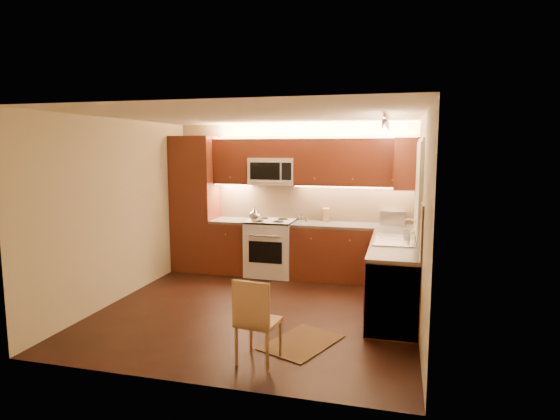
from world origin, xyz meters
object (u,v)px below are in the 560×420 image
(soap_bottle, at_px, (407,231))
(sink, at_px, (395,235))
(microwave, at_px, (273,171))
(dining_chair, at_px, (259,320))
(kettle, at_px, (255,214))
(knife_block, at_px, (326,215))
(stove, at_px, (271,247))
(toaster_oven, at_px, (393,218))

(soap_bottle, bearing_deg, sink, -115.83)
(microwave, height_order, soap_bottle, microwave)
(microwave, height_order, dining_chair, microwave)
(microwave, distance_m, sink, 2.48)
(sink, bearing_deg, microwave, 147.79)
(kettle, height_order, knife_block, kettle)
(soap_bottle, relative_size, dining_chair, 0.20)
(kettle, bearing_deg, stove, 32.01)
(stove, bearing_deg, sink, -29.36)
(stove, relative_size, toaster_oven, 2.44)
(knife_block, bearing_deg, dining_chair, -103.81)
(toaster_oven, bearing_deg, stove, -171.58)
(soap_bottle, xyz_separation_m, dining_chair, (-1.41, -2.21, -0.55))
(dining_chair, bearing_deg, sink, 65.02)
(kettle, bearing_deg, knife_block, 7.20)
(stove, xyz_separation_m, kettle, (-0.20, -0.21, 0.58))
(kettle, height_order, soap_bottle, kettle)
(microwave, bearing_deg, sink, -32.21)
(toaster_oven, distance_m, dining_chair, 3.53)
(sink, xyz_separation_m, soap_bottle, (0.16, 0.23, 0.01))
(sink, height_order, soap_bottle, soap_bottle)
(microwave, bearing_deg, stove, -90.00)
(stove, height_order, soap_bottle, soap_bottle)
(toaster_oven, bearing_deg, knife_block, -178.80)
(kettle, relative_size, dining_chair, 0.28)
(knife_block, xyz_separation_m, dining_chair, (-0.14, -3.31, -0.58))
(microwave, relative_size, knife_block, 3.45)
(knife_block, distance_m, dining_chair, 3.36)
(sink, height_order, toaster_oven, toaster_oven)
(toaster_oven, bearing_deg, soap_bottle, -75.76)
(kettle, relative_size, toaster_oven, 0.65)
(microwave, relative_size, dining_chair, 0.88)
(sink, bearing_deg, soap_bottle, 55.88)
(stove, xyz_separation_m, dining_chair, (0.75, -3.10, -0.03))
(kettle, bearing_deg, sink, -36.48)
(microwave, height_order, sink, microwave)
(sink, distance_m, soap_bottle, 0.28)
(microwave, relative_size, soap_bottle, 4.43)
(sink, relative_size, soap_bottle, 5.01)
(stove, relative_size, microwave, 1.21)
(sink, bearing_deg, stove, 150.64)
(microwave, xyz_separation_m, sink, (2.00, -1.26, -0.74))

